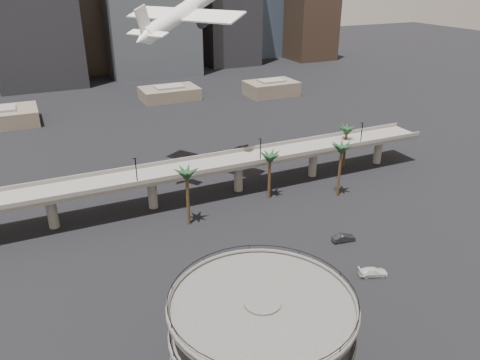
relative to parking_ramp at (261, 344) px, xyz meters
name	(u,v)px	position (x,y,z in m)	size (l,w,h in m)	color
ground	(326,350)	(13.00, 4.00, -9.84)	(700.00, 700.00, 0.00)	black
parking_ramp	(261,344)	(0.00, 0.00, 0.00)	(22.20, 22.20, 17.35)	#464441
overpass	(196,171)	(13.00, 59.00, -2.50)	(130.00, 9.30, 14.70)	slate
palm_trees	(291,152)	(34.48, 51.47, 1.46)	(54.40, 18.40, 14.00)	#4B3920
low_buildings	(139,101)	(19.89, 146.30, -6.97)	(135.00, 27.50, 6.80)	brown
airborne_jet	(185,11)	(16.25, 71.72, 32.38)	(31.10, 29.32, 14.05)	white
car_a	(248,281)	(9.30, 22.92, -9.10)	(1.74, 4.32, 1.47)	maroon
car_b	(344,238)	(33.49, 27.82, -9.04)	(1.68, 4.82, 1.59)	black
car_c	(373,272)	(31.27, 15.86, -9.06)	(2.17, 5.34, 1.55)	silver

